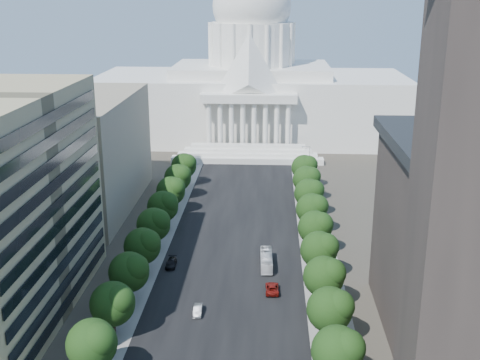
% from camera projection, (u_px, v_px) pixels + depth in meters
% --- Properties ---
extents(road_asphalt, '(30.00, 260.00, 0.01)m').
position_uv_depth(road_asphalt, '(238.00, 222.00, 152.51)').
color(road_asphalt, black).
rests_on(road_asphalt, ground).
extents(sidewalk_left, '(8.00, 260.00, 0.02)m').
position_uv_depth(sidewalk_left, '(164.00, 221.00, 153.46)').
color(sidewalk_left, gray).
rests_on(sidewalk_left, ground).
extents(sidewalk_right, '(8.00, 260.00, 0.02)m').
position_uv_depth(sidewalk_right, '(313.00, 224.00, 151.57)').
color(sidewalk_right, gray).
rests_on(sidewalk_right, ground).
extents(capitol, '(120.00, 56.00, 73.00)m').
position_uv_depth(capitol, '(251.00, 88.00, 237.05)').
color(capitol, white).
rests_on(capitol, ground).
extents(office_block_left_far, '(38.00, 52.00, 30.00)m').
position_uv_depth(office_block_left_far, '(60.00, 153.00, 159.98)').
color(office_block_left_far, gray).
rests_on(office_block_left_far, ground).
extents(tree_l_b, '(7.79, 7.60, 9.97)m').
position_uv_depth(tree_l_b, '(93.00, 343.00, 88.36)').
color(tree_l_b, '#33261C').
rests_on(tree_l_b, ground).
extents(tree_l_c, '(7.79, 7.60, 9.97)m').
position_uv_depth(tree_l_c, '(114.00, 303.00, 99.80)').
color(tree_l_c, '#33261C').
rests_on(tree_l_c, ground).
extents(tree_l_d, '(7.79, 7.60, 9.97)m').
position_uv_depth(tree_l_d, '(130.00, 271.00, 111.24)').
color(tree_l_d, '#33261C').
rests_on(tree_l_d, ground).
extents(tree_l_e, '(7.79, 7.60, 9.97)m').
position_uv_depth(tree_l_e, '(144.00, 245.00, 122.69)').
color(tree_l_e, '#33261C').
rests_on(tree_l_e, ground).
extents(tree_l_f, '(7.79, 7.60, 9.97)m').
position_uv_depth(tree_l_f, '(155.00, 224.00, 134.13)').
color(tree_l_f, '#33261C').
rests_on(tree_l_f, ground).
extents(tree_l_g, '(7.79, 7.60, 9.97)m').
position_uv_depth(tree_l_g, '(164.00, 206.00, 145.57)').
color(tree_l_g, '#33261C').
rests_on(tree_l_g, ground).
extents(tree_l_h, '(7.79, 7.60, 9.97)m').
position_uv_depth(tree_l_h, '(172.00, 190.00, 157.01)').
color(tree_l_h, '#33261C').
rests_on(tree_l_h, ground).
extents(tree_l_i, '(7.79, 7.60, 9.97)m').
position_uv_depth(tree_l_i, '(179.00, 177.00, 168.45)').
color(tree_l_i, '#33261C').
rests_on(tree_l_i, ground).
extents(tree_l_j, '(7.79, 7.60, 9.97)m').
position_uv_depth(tree_l_j, '(185.00, 165.00, 179.90)').
color(tree_l_j, '#33261C').
rests_on(tree_l_j, ground).
extents(tree_r_b, '(7.79, 7.60, 9.97)m').
position_uv_depth(tree_r_b, '(340.00, 350.00, 86.57)').
color(tree_r_b, '#33261C').
rests_on(tree_r_b, ground).
extents(tree_r_c, '(7.79, 7.60, 9.97)m').
position_uv_depth(tree_r_c, '(332.00, 309.00, 98.01)').
color(tree_r_c, '#33261C').
rests_on(tree_r_c, ground).
extents(tree_r_d, '(7.79, 7.60, 9.97)m').
position_uv_depth(tree_r_d, '(326.00, 276.00, 109.45)').
color(tree_r_d, '#33261C').
rests_on(tree_r_d, ground).
extents(tree_r_e, '(7.79, 7.60, 9.97)m').
position_uv_depth(tree_r_e, '(321.00, 249.00, 120.89)').
color(tree_r_e, '#33261C').
rests_on(tree_r_e, ground).
extents(tree_r_f, '(7.79, 7.60, 9.97)m').
position_uv_depth(tree_r_f, '(317.00, 227.00, 132.33)').
color(tree_r_f, '#33261C').
rests_on(tree_r_f, ground).
extents(tree_r_g, '(7.79, 7.60, 9.97)m').
position_uv_depth(tree_r_g, '(313.00, 208.00, 143.78)').
color(tree_r_g, '#33261C').
rests_on(tree_r_g, ground).
extents(tree_r_h, '(7.79, 7.60, 9.97)m').
position_uv_depth(tree_r_h, '(310.00, 192.00, 155.22)').
color(tree_r_h, '#33261C').
rests_on(tree_r_h, ground).
extents(tree_r_i, '(7.79, 7.60, 9.97)m').
position_uv_depth(tree_r_i, '(308.00, 179.00, 166.66)').
color(tree_r_i, '#33261C').
rests_on(tree_r_i, ground).
extents(tree_r_j, '(7.79, 7.60, 9.97)m').
position_uv_depth(tree_r_j, '(305.00, 167.00, 178.10)').
color(tree_r_j, '#33261C').
rests_on(tree_r_j, ground).
extents(streetlight_b, '(2.61, 0.44, 9.00)m').
position_uv_depth(streetlight_b, '(342.00, 315.00, 97.35)').
color(streetlight_b, gray).
rests_on(streetlight_b, ground).
extents(streetlight_c, '(2.61, 0.44, 9.00)m').
position_uv_depth(streetlight_c, '(328.00, 252.00, 121.19)').
color(streetlight_c, gray).
rests_on(streetlight_c, ground).
extents(streetlight_d, '(2.61, 0.44, 9.00)m').
position_uv_depth(streetlight_d, '(319.00, 209.00, 145.02)').
color(streetlight_d, gray).
rests_on(streetlight_d, ground).
extents(streetlight_e, '(2.61, 0.44, 9.00)m').
position_uv_depth(streetlight_e, '(313.00, 179.00, 168.86)').
color(streetlight_e, gray).
rests_on(streetlight_e, ground).
extents(streetlight_f, '(2.61, 0.44, 9.00)m').
position_uv_depth(streetlight_f, '(308.00, 156.00, 192.70)').
color(streetlight_f, gray).
rests_on(streetlight_f, ground).
extents(car_silver, '(1.66, 4.38, 1.43)m').
position_uv_depth(car_silver, '(198.00, 310.00, 108.92)').
color(car_silver, '#95979C').
rests_on(car_silver, ground).
extents(car_red, '(2.70, 5.63, 1.55)m').
position_uv_depth(car_red, '(272.00, 288.00, 116.84)').
color(car_red, maroon).
rests_on(car_red, ground).
extents(car_dark_b, '(2.20, 5.15, 1.48)m').
position_uv_depth(car_dark_b, '(171.00, 263.00, 127.79)').
color(car_dark_b, black).
rests_on(car_dark_b, ground).
extents(city_bus, '(2.74, 10.34, 2.86)m').
position_uv_depth(city_bus, '(266.00, 260.00, 127.65)').
color(city_bus, white).
rests_on(city_bus, ground).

